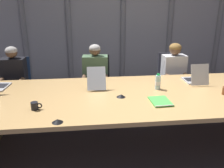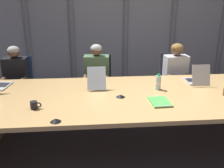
# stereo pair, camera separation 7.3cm
# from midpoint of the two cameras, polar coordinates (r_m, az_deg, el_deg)

# --- Properties ---
(ground_plane) EXTENTS (15.08, 15.08, 0.00)m
(ground_plane) POSITION_cam_midpoint_polar(r_m,az_deg,el_deg) (3.52, 8.30, -13.24)
(ground_plane) COLOR #47424C
(conference_table) EXTENTS (4.72, 1.48, 0.73)m
(conference_table) POSITION_cam_midpoint_polar(r_m,az_deg,el_deg) (3.23, 8.81, -4.19)
(conference_table) COLOR tan
(conference_table) RESTS_ON ground_plane
(curtain_backdrop) EXTENTS (7.54, 0.17, 2.93)m
(curtain_backdrop) POSITION_cam_midpoint_polar(r_m,az_deg,el_deg) (5.54, 2.17, 14.99)
(curtain_backdrop) COLOR #9999A0
(curtain_backdrop) RESTS_ON ground_plane
(laptop_left_mid) EXTENTS (0.25, 0.49, 0.29)m
(laptop_left_mid) POSITION_cam_midpoint_polar(r_m,az_deg,el_deg) (3.41, -4.27, 0.55)
(laptop_left_mid) COLOR #A8ADB7
(laptop_left_mid) RESTS_ON conference_table
(laptop_center) EXTENTS (0.25, 0.39, 0.30)m
(laptop_center) POSITION_cam_midpoint_polar(r_m,az_deg,el_deg) (3.71, 17.98, 1.18)
(laptop_center) COLOR #BCBCC1
(laptop_center) RESTS_ON conference_table
(office_chair_left_end) EXTENTS (0.60, 0.60, 0.94)m
(office_chair_left_end) POSITION_cam_midpoint_polar(r_m,az_deg,el_deg) (4.45, -21.28, -2.21)
(office_chair_left_end) COLOR navy
(office_chair_left_end) RESTS_ON ground_plane
(office_chair_left_mid) EXTENTS (0.60, 0.60, 0.94)m
(office_chair_left_mid) POSITION_cam_midpoint_polar(r_m,az_deg,el_deg) (4.29, -3.72, -1.60)
(office_chair_left_mid) COLOR black
(office_chair_left_mid) RESTS_ON ground_plane
(office_chair_center) EXTENTS (0.60, 0.60, 0.95)m
(office_chair_center) POSITION_cam_midpoint_polar(r_m,az_deg,el_deg) (4.54, 13.02, -0.87)
(office_chair_center) COLOR #2D2D38
(office_chair_center) RESTS_ON ground_plane
(person_left_end) EXTENTS (0.40, 0.56, 1.17)m
(person_left_end) POSITION_cam_midpoint_polar(r_m,az_deg,el_deg) (4.20, -22.20, 0.87)
(person_left_end) COLOR black
(person_left_end) RESTS_ON ground_plane
(person_left_mid) EXTENTS (0.45, 0.57, 1.17)m
(person_left_mid) POSITION_cam_midpoint_polar(r_m,az_deg,el_deg) (4.04, -4.39, 1.71)
(person_left_mid) COLOR #4C6B4C
(person_left_mid) RESTS_ON ground_plane
(person_center) EXTENTS (0.42, 0.56, 1.16)m
(person_center) POSITION_cam_midpoint_polar(r_m,az_deg,el_deg) (4.30, 13.84, 2.30)
(person_center) COLOR silver
(person_center) RESTS_ON ground_plane
(water_bottle_primary) EXTENTS (0.07, 0.07, 0.21)m
(water_bottle_primary) POSITION_cam_midpoint_polar(r_m,az_deg,el_deg) (3.30, 9.84, 0.38)
(water_bottle_primary) COLOR silver
(water_bottle_primary) RESTS_ON conference_table
(coffee_mug_near) EXTENTS (0.12, 0.08, 0.09)m
(coffee_mug_near) POSITION_cam_midpoint_polar(r_m,az_deg,el_deg) (2.82, -17.97, -4.80)
(coffee_mug_near) COLOR black
(coffee_mug_near) RESTS_ON conference_table
(conference_mic_left_side) EXTENTS (0.11, 0.11, 0.03)m
(conference_mic_left_side) POSITION_cam_midpoint_polar(r_m,az_deg,el_deg) (2.50, -13.24, -8.23)
(conference_mic_left_side) COLOR black
(conference_mic_left_side) RESTS_ON conference_table
(conference_mic_middle) EXTENTS (0.11, 0.11, 0.03)m
(conference_mic_middle) POSITION_cam_midpoint_polar(r_m,az_deg,el_deg) (3.02, 1.38, -2.70)
(conference_mic_middle) COLOR black
(conference_mic_middle) RESTS_ON conference_table
(spiral_notepad) EXTENTS (0.23, 0.32, 0.03)m
(spiral_notepad) POSITION_cam_midpoint_polar(r_m,az_deg,el_deg) (2.93, 10.37, -3.96)
(spiral_notepad) COLOR #4CB74C
(spiral_notepad) RESTS_ON conference_table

